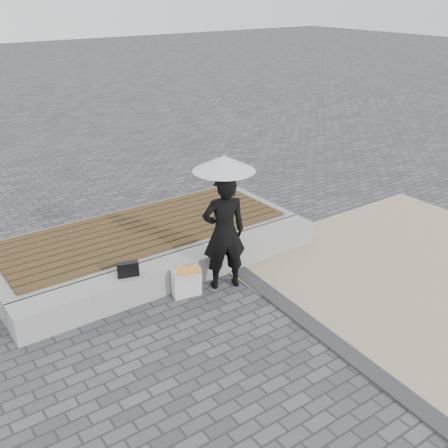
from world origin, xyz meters
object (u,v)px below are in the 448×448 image
(woman, at_px, (224,232))
(parasol, at_px, (224,163))
(handbag, at_px, (128,269))
(canvas_tote, at_px, (186,282))
(seating_ledge, at_px, (182,269))

(woman, height_order, parasol, parasol)
(woman, distance_m, handbag, 1.44)
(parasol, bearing_deg, canvas_tote, 171.49)
(canvas_tote, bearing_deg, seating_ledge, 79.37)
(parasol, xyz_separation_m, handbag, (-1.33, 0.43, -1.39))
(canvas_tote, bearing_deg, woman, 3.12)
(parasol, bearing_deg, seating_ledge, 133.51)
(handbag, bearing_deg, seating_ledge, 19.70)
(parasol, relative_size, handbag, 3.70)
(woman, height_order, handbag, woman)
(woman, relative_size, handbag, 5.83)
(woman, bearing_deg, seating_ledge, -27.18)
(seating_ledge, height_order, woman, woman)
(seating_ledge, relative_size, parasol, 4.54)
(seating_ledge, distance_m, woman, 0.93)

